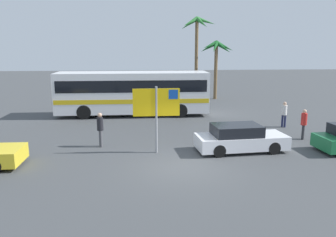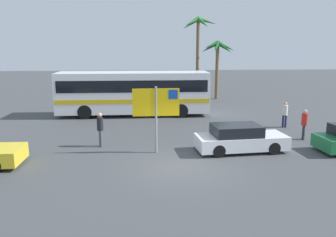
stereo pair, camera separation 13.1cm
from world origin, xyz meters
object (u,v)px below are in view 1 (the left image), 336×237
(pedestrian_crossing_lot, at_px, (304,122))
(pedestrian_near_sign, at_px, (100,127))
(bus_front_coach, at_px, (133,91))
(car_white, at_px, (240,138))
(ferry_sign, at_px, (157,105))
(pedestrian_by_bus, at_px, (284,112))

(pedestrian_crossing_lot, bearing_deg, pedestrian_near_sign, 35.99)
(bus_front_coach, relative_size, pedestrian_crossing_lot, 6.56)
(car_white, distance_m, pedestrian_near_sign, 6.97)
(ferry_sign, bearing_deg, pedestrian_by_bus, 28.49)
(ferry_sign, xyz_separation_m, car_white, (4.00, -0.08, -1.69))
(ferry_sign, height_order, car_white, ferry_sign)
(ferry_sign, bearing_deg, pedestrian_near_sign, 155.41)
(bus_front_coach, relative_size, ferry_sign, 3.43)
(pedestrian_by_bus, height_order, pedestrian_crossing_lot, pedestrian_crossing_lot)
(car_white, bearing_deg, pedestrian_by_bus, 43.50)
(ferry_sign, bearing_deg, car_white, -2.27)
(car_white, height_order, pedestrian_by_bus, pedestrian_by_bus)
(pedestrian_near_sign, xyz_separation_m, pedestrian_by_bus, (11.06, 3.44, -0.09))
(pedestrian_by_bus, relative_size, pedestrian_crossing_lot, 0.97)
(bus_front_coach, xyz_separation_m, pedestrian_crossing_lot, (9.43, -7.58, -0.80))
(bus_front_coach, xyz_separation_m, pedestrian_near_sign, (-1.49, -8.12, -0.74))
(ferry_sign, distance_m, pedestrian_crossing_lot, 8.39)
(pedestrian_crossing_lot, bearing_deg, ferry_sign, 45.50)
(bus_front_coach, height_order, pedestrian_crossing_lot, bus_front_coach)
(pedestrian_near_sign, height_order, pedestrian_crossing_lot, pedestrian_near_sign)
(car_white, distance_m, pedestrian_by_bus, 6.36)
(bus_front_coach, distance_m, ferry_sign, 9.46)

